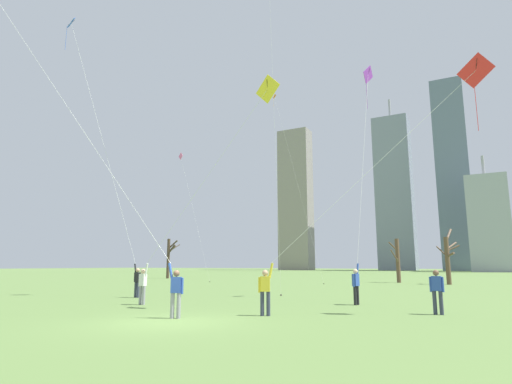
{
  "coord_description": "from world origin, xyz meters",
  "views": [
    {
      "loc": [
        8.96,
        -10.92,
        1.8
      ],
      "look_at": [
        0.0,
        6.0,
        5.14
      ],
      "focal_mm": 29.35,
      "sensor_mm": 36.0,
      "label": 1
    }
  ],
  "objects_px": {
    "distant_kite_drifting_right_pink": "(183,166)",
    "kite_flyer_foreground_right_green": "(118,198)",
    "kite_flyer_midfield_right_red": "(311,242)",
    "bystander_far_off_by_trees": "(437,289)",
    "distant_kite_drifting_left_orange": "(281,123)",
    "bare_tree_leftmost": "(398,259)",
    "kite_flyer_foreground_left_yellow": "(164,251)",
    "bare_tree_right_of_center": "(448,257)",
    "kite_flyer_far_back_purple": "(358,239)",
    "kite_flyer_midfield_left_blue": "(122,221)",
    "bare_tree_center": "(169,256)"
  },
  "relations": [
    {
      "from": "bystander_far_off_by_trees",
      "to": "bare_tree_leftmost",
      "type": "xyz_separation_m",
      "value": [
        -6.07,
        28.6,
        1.46
      ]
    },
    {
      "from": "kite_flyer_foreground_right_green",
      "to": "bare_tree_leftmost",
      "type": "relative_size",
      "value": 3.53
    },
    {
      "from": "kite_flyer_midfield_right_red",
      "to": "bare_tree_leftmost",
      "type": "distance_m",
      "value": 31.26
    },
    {
      "from": "kite_flyer_midfield_left_blue",
      "to": "kite_flyer_midfield_right_red",
      "type": "bearing_deg",
      "value": -14.66
    },
    {
      "from": "distant_kite_drifting_right_pink",
      "to": "bare_tree_leftmost",
      "type": "height_order",
      "value": "distant_kite_drifting_right_pink"
    },
    {
      "from": "distant_kite_drifting_right_pink",
      "to": "kite_flyer_foreground_right_green",
      "type": "bearing_deg",
      "value": -55.75
    },
    {
      "from": "bystander_far_off_by_trees",
      "to": "kite_flyer_foreground_left_yellow",
      "type": "bearing_deg",
      "value": -169.61
    },
    {
      "from": "bare_tree_right_of_center",
      "to": "bare_tree_leftmost",
      "type": "bearing_deg",
      "value": 156.15
    },
    {
      "from": "kite_flyer_midfield_left_blue",
      "to": "bystander_far_off_by_trees",
      "type": "relative_size",
      "value": 11.72
    },
    {
      "from": "kite_flyer_far_back_purple",
      "to": "distant_kite_drifting_right_pink",
      "type": "relative_size",
      "value": 0.88
    },
    {
      "from": "bystander_far_off_by_trees",
      "to": "bare_tree_leftmost",
      "type": "distance_m",
      "value": 29.27
    },
    {
      "from": "kite_flyer_foreground_left_yellow",
      "to": "bare_tree_leftmost",
      "type": "bearing_deg",
      "value": 80.42
    },
    {
      "from": "bystander_far_off_by_trees",
      "to": "kite_flyer_far_back_purple",
      "type": "bearing_deg",
      "value": 139.21
    },
    {
      "from": "bare_tree_leftmost",
      "to": "bare_tree_right_of_center",
      "type": "bearing_deg",
      "value": -23.85
    },
    {
      "from": "kite_flyer_foreground_left_yellow",
      "to": "kite_flyer_midfield_right_red",
      "type": "xyz_separation_m",
      "value": [
        7.3,
        -0.52,
        0.17
      ]
    },
    {
      "from": "bystander_far_off_by_trees",
      "to": "distant_kite_drifting_left_orange",
      "type": "xyz_separation_m",
      "value": [
        -16.36,
        22.44,
        16.1
      ]
    },
    {
      "from": "distant_kite_drifting_right_pink",
      "to": "bare_tree_leftmost",
      "type": "xyz_separation_m",
      "value": [
        23.43,
        6.18,
        -11.27
      ]
    },
    {
      "from": "bystander_far_off_by_trees",
      "to": "bare_tree_center",
      "type": "distance_m",
      "value": 45.77
    },
    {
      "from": "kite_flyer_midfield_right_red",
      "to": "kite_flyer_midfield_left_blue",
      "type": "relative_size",
      "value": 0.52
    },
    {
      "from": "bare_tree_center",
      "to": "distant_kite_drifting_left_orange",
      "type": "bearing_deg",
      "value": -16.48
    },
    {
      "from": "distant_kite_drifting_right_pink",
      "to": "bare_tree_center",
      "type": "xyz_separation_m",
      "value": [
        -6.46,
        5.82,
        -10.69
      ]
    },
    {
      "from": "kite_flyer_far_back_purple",
      "to": "kite_flyer_midfield_right_red",
      "type": "bearing_deg",
      "value": -93.28
    },
    {
      "from": "distant_kite_drifting_left_orange",
      "to": "bare_tree_right_of_center",
      "type": "height_order",
      "value": "distant_kite_drifting_left_orange"
    },
    {
      "from": "distant_kite_drifting_left_orange",
      "to": "distant_kite_drifting_right_pink",
      "type": "relative_size",
      "value": 1.33
    },
    {
      "from": "kite_flyer_far_back_purple",
      "to": "kite_flyer_foreground_right_green",
      "type": "height_order",
      "value": "kite_flyer_foreground_right_green"
    },
    {
      "from": "distant_kite_drifting_right_pink",
      "to": "bare_tree_right_of_center",
      "type": "relative_size",
      "value": 2.93
    },
    {
      "from": "distant_kite_drifting_left_orange",
      "to": "bare_tree_leftmost",
      "type": "relative_size",
      "value": 4.57
    },
    {
      "from": "bare_tree_right_of_center",
      "to": "kite_flyer_foreground_right_green",
      "type": "bearing_deg",
      "value": -105.36
    },
    {
      "from": "kite_flyer_foreground_left_yellow",
      "to": "bare_tree_right_of_center",
      "type": "xyz_separation_m",
      "value": [
        10.11,
        28.48,
        0.12
      ]
    },
    {
      "from": "bystander_far_off_by_trees",
      "to": "bare_tree_right_of_center",
      "type": "height_order",
      "value": "bare_tree_right_of_center"
    },
    {
      "from": "kite_flyer_far_back_purple",
      "to": "kite_flyer_midfield_left_blue",
      "type": "distance_m",
      "value": 13.59
    },
    {
      "from": "kite_flyer_foreground_right_green",
      "to": "kite_flyer_midfield_right_red",
      "type": "bearing_deg",
      "value": 29.89
    },
    {
      "from": "kite_flyer_midfield_right_red",
      "to": "bystander_far_off_by_trees",
      "type": "xyz_separation_m",
      "value": [
        3.95,
        2.58,
        -1.71
      ]
    },
    {
      "from": "bystander_far_off_by_trees",
      "to": "distant_kite_drifting_left_orange",
      "type": "bearing_deg",
      "value": 126.09
    },
    {
      "from": "kite_flyer_foreground_right_green",
      "to": "bare_tree_center",
      "type": "bearing_deg",
      "value": 127.0
    },
    {
      "from": "distant_kite_drifting_right_pink",
      "to": "kite_flyer_midfield_right_red",
      "type": "bearing_deg",
      "value": -44.38
    },
    {
      "from": "kite_flyer_far_back_purple",
      "to": "bare_tree_right_of_center",
      "type": "distance_m",
      "value": 23.44
    },
    {
      "from": "kite_flyer_far_back_purple",
      "to": "kite_flyer_midfield_right_red",
      "type": "relative_size",
      "value": 1.39
    },
    {
      "from": "distant_kite_drifting_left_orange",
      "to": "kite_flyer_midfield_right_red",
      "type": "bearing_deg",
      "value": -63.62
    },
    {
      "from": "distant_kite_drifting_right_pink",
      "to": "bare_tree_right_of_center",
      "type": "xyz_separation_m",
      "value": [
        28.35,
        4.0,
        -11.07
      ]
    },
    {
      "from": "distant_kite_drifting_left_orange",
      "to": "distant_kite_drifting_right_pink",
      "type": "height_order",
      "value": "distant_kite_drifting_left_orange"
    },
    {
      "from": "kite_flyer_foreground_right_green",
      "to": "bare_tree_right_of_center",
      "type": "height_order",
      "value": "kite_flyer_foreground_right_green"
    },
    {
      "from": "bare_tree_leftmost",
      "to": "kite_flyer_foreground_right_green",
      "type": "bearing_deg",
      "value": -96.58
    },
    {
      "from": "kite_flyer_midfield_right_red",
      "to": "kite_flyer_foreground_right_green",
      "type": "relative_size",
      "value": 0.62
    },
    {
      "from": "kite_flyer_foreground_right_green",
      "to": "distant_kite_drifting_left_orange",
      "type": "distance_m",
      "value": 31.9
    },
    {
      "from": "distant_kite_drifting_left_orange",
      "to": "bare_tree_center",
      "type": "distance_m",
      "value": 24.81
    },
    {
      "from": "kite_flyer_foreground_left_yellow",
      "to": "bare_tree_right_of_center",
      "type": "distance_m",
      "value": 30.22
    },
    {
      "from": "kite_flyer_foreground_left_yellow",
      "to": "distant_kite_drifting_left_orange",
      "type": "bearing_deg",
      "value": 101.78
    },
    {
      "from": "kite_flyer_midfield_right_red",
      "to": "bare_tree_right_of_center",
      "type": "relative_size",
      "value": 1.86
    },
    {
      "from": "kite_flyer_foreground_left_yellow",
      "to": "bystander_far_off_by_trees",
      "type": "xyz_separation_m",
      "value": [
        11.25,
        2.06,
        -1.54
      ]
    }
  ]
}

